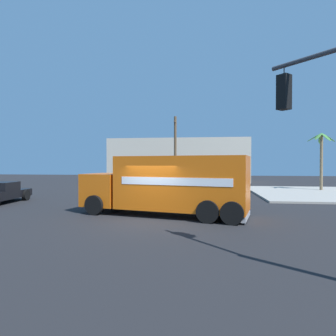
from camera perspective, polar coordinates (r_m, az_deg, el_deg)
ground_plane at (r=13.43m, az=-3.85°, el=-10.28°), size 100.00×100.00×0.00m
sidewalk_corner_far at (r=28.27m, az=29.36°, el=-4.35°), size 12.86×12.86×0.14m
delivery_truck at (r=14.63m, az=0.16°, el=-3.26°), size 8.74×4.48×2.96m
palm_tree_far at (r=30.54m, az=27.79°, el=2.64°), size 2.42×2.40×5.30m
utility_pole at (r=34.17m, az=1.43°, el=3.57°), size 0.30×2.20×8.08m
building_backdrop at (r=41.84m, az=2.09°, el=1.49°), size 19.36×6.00×6.04m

